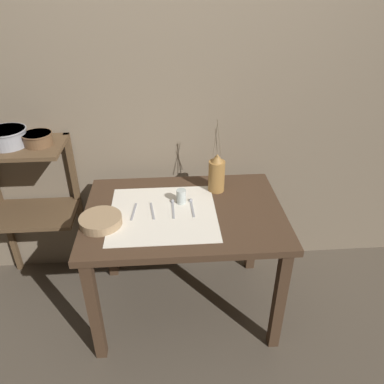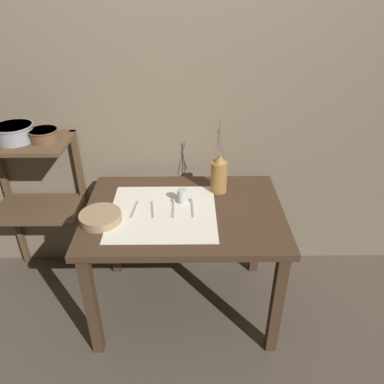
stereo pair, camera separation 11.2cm
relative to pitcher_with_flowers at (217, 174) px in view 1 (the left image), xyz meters
The scene contains 14 objects.
ground_plane 0.93m from the pitcher_with_flowers, 134.99° to the right, with size 12.00×12.00×0.00m, color brown.
stone_wall_back 0.49m from the pitcher_with_flowers, 125.24° to the left, with size 7.00×0.06×2.40m.
wooden_table 0.37m from the pitcher_with_flowers, 134.99° to the right, with size 1.14×0.80×0.76m.
wooden_shelf_unit 1.19m from the pitcher_with_flowers, behind, with size 0.55×0.36×1.07m.
linen_cloth 0.42m from the pitcher_with_flowers, 144.45° to the right, with size 0.60×0.57×0.00m.
pitcher_with_flowers is the anchor object (origin of this frame).
wooden_bowl 0.74m from the pitcher_with_flowers, 154.51° to the right, with size 0.23×0.23×0.05m.
glass_tumbler_near 0.27m from the pitcher_with_flowers, 148.93° to the right, with size 0.06×0.06×0.08m.
fork_outer 0.55m from the pitcher_with_flowers, 157.35° to the right, with size 0.03×0.17×0.00m.
fork_inner 0.46m from the pitcher_with_flowers, 151.81° to the right, with size 0.03×0.17×0.00m.
spoon_outer 0.33m from the pitcher_with_flowers, 150.62° to the right, with size 0.02×0.18×0.02m.
spoon_inner 0.25m from the pitcher_with_flowers, 137.09° to the right, with size 0.02×0.18×0.02m.
metal_pot_large 1.23m from the pitcher_with_flowers, behind, with size 0.23×0.23×0.10m.
metal_pot_small 1.06m from the pitcher_with_flowers, behind, with size 0.17×0.17×0.07m.
Camera 1 is at (-0.08, -1.78, 1.95)m, focal length 35.00 mm.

